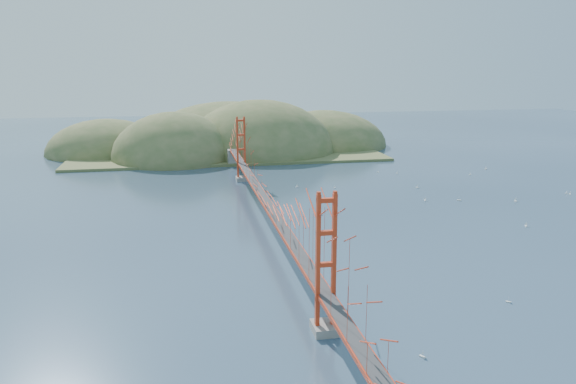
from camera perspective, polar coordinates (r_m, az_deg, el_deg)
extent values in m
plane|color=#2A3F55|center=(74.26, -2.13, -3.57)|extent=(320.00, 320.00, 0.00)
cube|color=gray|center=(46.73, 3.75, -13.62)|extent=(2.00, 2.40, 0.70)
cube|color=gray|center=(103.03, -4.73, 1.36)|extent=(2.00, 2.40, 0.70)
cube|color=red|center=(73.38, -2.15, -1.10)|extent=(1.40, 92.00, 0.16)
cube|color=red|center=(73.43, -2.15, -1.25)|extent=(1.33, 92.00, 0.24)
cube|color=#38383A|center=(73.35, -2.16, -1.02)|extent=(1.19, 92.00, 0.03)
cube|color=gray|center=(118.44, -5.61, 3.53)|extent=(2.20, 2.60, 3.30)
cube|color=olive|center=(136.36, -6.33, 4.19)|extent=(70.00, 40.00, 0.60)
ellipsoid|color=olive|center=(128.08, -11.38, 3.32)|extent=(28.00, 28.00, 21.00)
ellipsoid|color=olive|center=(135.32, -2.87, 4.08)|extent=(36.00, 36.00, 25.00)
ellipsoid|color=olive|center=(146.61, 3.68, 4.77)|extent=(32.00, 32.00, 18.00)
ellipsoid|color=olive|center=(140.96, -17.90, 3.82)|extent=(28.00, 28.00, 16.00)
ellipsoid|color=olive|center=(150.36, -6.01, 4.94)|extent=(44.00, 44.00, 22.00)
cube|color=white|center=(90.51, 13.76, -0.83)|extent=(0.33, 0.65, 0.11)
cylinder|color=white|center=(90.43, 13.77, -0.62)|extent=(0.02, 0.02, 0.67)
cube|color=white|center=(80.17, 3.34, -2.26)|extent=(0.41, 0.66, 0.11)
cylinder|color=white|center=(80.08, 3.34, -2.02)|extent=(0.02, 0.02, 0.69)
cube|color=white|center=(111.75, 9.10, 2.01)|extent=(0.52, 0.29, 0.09)
cylinder|color=white|center=(111.70, 9.10, 2.15)|extent=(0.01, 0.01, 0.54)
cube|color=white|center=(80.81, 23.03, -3.20)|extent=(0.39, 0.63, 0.11)
cylinder|color=white|center=(80.73, 23.05, -2.98)|extent=(0.02, 0.02, 0.65)
cube|color=white|center=(94.51, 22.11, -0.84)|extent=(0.23, 0.62, 0.11)
cylinder|color=white|center=(94.43, 22.13, -0.65)|extent=(0.02, 0.02, 0.67)
cube|color=white|center=(96.86, 4.76, 0.41)|extent=(0.47, 0.42, 0.09)
cylinder|color=white|center=(96.80, 4.76, 0.56)|extent=(0.01, 0.01, 0.52)
cube|color=white|center=(103.23, 26.75, -0.18)|extent=(0.32, 0.51, 0.09)
cylinder|color=white|center=(103.17, 26.76, -0.03)|extent=(0.01, 0.01, 0.53)
cube|color=white|center=(97.28, 0.92, 0.52)|extent=(0.53, 0.25, 0.09)
cylinder|color=white|center=(97.22, 0.92, 0.68)|extent=(0.01, 0.01, 0.56)
cube|color=white|center=(99.37, 12.99, 0.45)|extent=(0.46, 0.61, 0.11)
cylinder|color=white|center=(99.30, 13.00, 0.63)|extent=(0.02, 0.02, 0.65)
cube|color=white|center=(103.45, 26.45, -0.12)|extent=(0.50, 0.32, 0.09)
cylinder|color=white|center=(103.40, 26.46, 0.02)|extent=(0.01, 0.01, 0.52)
cube|color=white|center=(111.14, 11.01, 1.87)|extent=(0.33, 0.50, 0.09)
cylinder|color=white|center=(111.09, 11.02, 2.01)|extent=(0.01, 0.01, 0.52)
cube|color=white|center=(44.40, 13.51, -15.95)|extent=(0.42, 0.52, 0.09)
cylinder|color=white|center=(44.27, 13.53, -15.63)|extent=(0.01, 0.01, 0.55)
cube|color=white|center=(113.44, 18.00, 1.70)|extent=(0.58, 0.40, 0.10)
cylinder|color=white|center=(113.38, 18.01, 1.85)|extent=(0.02, 0.02, 0.60)
cube|color=white|center=(120.23, 19.45, 2.21)|extent=(0.61, 0.27, 0.11)
cylinder|color=white|center=(120.18, 19.46, 2.36)|extent=(0.02, 0.02, 0.64)
cube|color=white|center=(92.08, 17.00, -0.79)|extent=(0.58, 0.57, 0.11)
cylinder|color=white|center=(92.00, 17.01, -0.59)|extent=(0.02, 0.02, 0.67)
cube|color=white|center=(55.65, 21.48, -10.34)|extent=(0.46, 0.42, 0.09)
cylinder|color=white|center=(55.55, 21.51, -10.10)|extent=(0.01, 0.01, 0.51)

